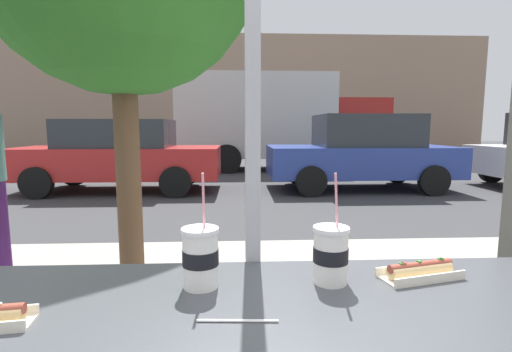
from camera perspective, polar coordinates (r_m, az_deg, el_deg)
name	(u,v)px	position (r m, az deg, el deg)	size (l,w,h in m)	color
ground_plane	(240,186)	(9.29, -2.47, -1.44)	(60.00, 60.00, 0.00)	#38383A
sidewalk_strip	(245,302)	(3.09, -1.69, -18.54)	(16.00, 2.80, 0.13)	#9E998E
window_wall	(252,5)	(1.32, -0.56, 24.45)	(2.71, 0.20, 2.90)	#56544F
building_facade_far	(238,95)	(21.86, -2.73, 12.11)	(28.00, 1.20, 6.49)	gray
soda_cup_left	(201,257)	(1.10, -8.37, -11.94)	(0.11, 0.11, 0.33)	white
soda_cup_right	(331,254)	(1.13, 11.20, -11.46)	(0.10, 0.10, 0.32)	silver
hotdog_tray_far	(420,271)	(1.27, 23.52, -12.96)	(0.26, 0.15, 0.05)	beige
loose_straw	(238,321)	(0.94, -2.80, -21.00)	(0.01, 0.01, 0.19)	white
parked_car_red	(119,155)	(8.93, -19.99, 3.05)	(4.43, 1.93, 1.59)	red
parked_car_blue	(361,152)	(8.99, 15.62, 3.52)	(4.17, 2.02, 1.70)	#283D93
box_truck	(275,120)	(12.87, 2.96, 8.51)	(6.83, 2.44, 3.13)	beige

